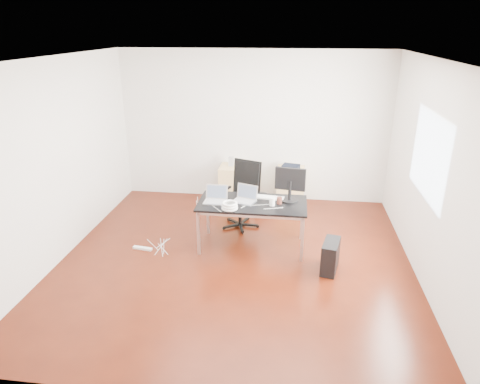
# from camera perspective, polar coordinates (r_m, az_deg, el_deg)

# --- Properties ---
(room_shell) EXTENTS (5.00, 5.00, 5.00)m
(room_shell) POSITION_cam_1_polar(r_m,az_deg,el_deg) (5.68, -0.34, 3.19)
(room_shell) COLOR #3A1106
(room_shell) RESTS_ON ground
(desk) EXTENTS (1.60, 0.80, 0.73)m
(desk) POSITION_cam_1_polar(r_m,az_deg,el_deg) (6.34, 1.65, -1.84)
(desk) COLOR black
(desk) RESTS_ON ground
(office_chair) EXTENTS (0.62, 0.63, 1.08)m
(office_chair) POSITION_cam_1_polar(r_m,az_deg,el_deg) (7.09, 0.36, 0.10)
(office_chair) COLOR black
(office_chair) RESTS_ON ground
(filing_cabinet_left) EXTENTS (0.50, 0.50, 0.70)m
(filing_cabinet_left) POSITION_cam_1_polar(r_m,az_deg,el_deg) (8.16, -0.90, 1.10)
(filing_cabinet_left) COLOR tan
(filing_cabinet_left) RESTS_ON ground
(filing_cabinet_right) EXTENTS (0.50, 0.50, 0.70)m
(filing_cabinet_right) POSITION_cam_1_polar(r_m,az_deg,el_deg) (8.09, 6.73, 0.75)
(filing_cabinet_right) COLOR tan
(filing_cabinet_right) RESTS_ON ground
(pc_tower) EXTENTS (0.29, 0.48, 0.44)m
(pc_tower) POSITION_cam_1_polar(r_m,az_deg,el_deg) (6.05, 11.95, -8.37)
(pc_tower) COLOR black
(pc_tower) RESTS_ON ground
(wastebasket) EXTENTS (0.31, 0.31, 0.28)m
(wastebasket) POSITION_cam_1_polar(r_m,az_deg,el_deg) (7.91, 2.84, -1.24)
(wastebasket) COLOR black
(wastebasket) RESTS_ON ground
(power_strip) EXTENTS (0.31, 0.10, 0.04)m
(power_strip) POSITION_cam_1_polar(r_m,az_deg,el_deg) (6.71, -12.86, -7.33)
(power_strip) COLOR white
(power_strip) RESTS_ON ground
(laptop_left) EXTENTS (0.34, 0.26, 0.23)m
(laptop_left) POSITION_cam_1_polar(r_m,az_deg,el_deg) (6.35, -3.26, -0.79)
(laptop_left) COLOR silver
(laptop_left) RESTS_ON desk
(laptop_right) EXTENTS (0.39, 0.35, 0.23)m
(laptop_right) POSITION_cam_1_polar(r_m,az_deg,el_deg) (6.35, 0.70, -0.75)
(laptop_right) COLOR silver
(laptop_right) RESTS_ON desk
(monitor) EXTENTS (0.45, 0.26, 0.51)m
(monitor) POSITION_cam_1_polar(r_m,az_deg,el_deg) (6.33, 6.71, 1.24)
(monitor) COLOR black
(monitor) RESTS_ON desk
(keyboard) EXTENTS (0.45, 0.19, 0.02)m
(keyboard) POSITION_cam_1_polar(r_m,az_deg,el_deg) (6.48, 3.95, -0.75)
(keyboard) COLOR white
(keyboard) RESTS_ON desk
(cup_white) EXTENTS (0.09, 0.09, 0.12)m
(cup_white) POSITION_cam_1_polar(r_m,az_deg,el_deg) (6.21, 4.31, -1.29)
(cup_white) COLOR white
(cup_white) RESTS_ON desk
(cup_brown) EXTENTS (0.09, 0.09, 0.10)m
(cup_brown) POSITION_cam_1_polar(r_m,az_deg,el_deg) (6.29, 5.27, -1.13)
(cup_brown) COLOR #51251B
(cup_brown) RESTS_ON desk
(cable_coil) EXTENTS (0.24, 0.24, 0.11)m
(cable_coil) POSITION_cam_1_polar(r_m,az_deg,el_deg) (6.07, -1.39, -1.85)
(cable_coil) COLOR white
(cable_coil) RESTS_ON desk
(power_adapter) EXTENTS (0.08, 0.08, 0.03)m
(power_adapter) POSITION_cam_1_polar(r_m,az_deg,el_deg) (6.12, -0.69, -2.04)
(power_adapter) COLOR white
(power_adapter) RESTS_ON desk
(speaker) EXTENTS (0.10, 0.09, 0.18)m
(speaker) POSITION_cam_1_polar(r_m,az_deg,el_deg) (8.05, -1.18, 4.12)
(speaker) COLOR #9E9E9E
(speaker) RESTS_ON filing_cabinet_left
(navy_garment) EXTENTS (0.35, 0.30, 0.09)m
(navy_garment) POSITION_cam_1_polar(r_m,az_deg,el_deg) (7.90, 6.79, 3.28)
(navy_garment) COLOR black
(navy_garment) RESTS_ON filing_cabinet_right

